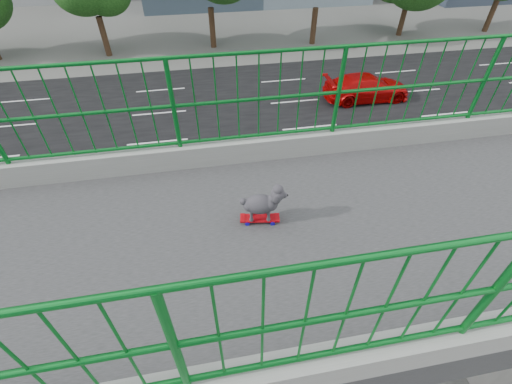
{
  "coord_description": "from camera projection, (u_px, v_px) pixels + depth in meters",
  "views": [
    {
      "loc": [
        2.32,
        2.3,
        9.76
      ],
      "look_at": [
        -0.74,
        2.85,
        6.97
      ],
      "focal_mm": 24.2,
      "sensor_mm": 36.0,
      "label": 1
    }
  ],
  "objects": [
    {
      "name": "poodle",
      "position": [
        262.0,
        203.0,
        3.59
      ],
      "size": [
        0.26,
        0.5,
        0.41
      ],
      "rotation": [
        0.0,
        0.0,
        -0.16
      ],
      "color": "#2B282D",
      "rests_on": "skateboard"
    },
    {
      "name": "car_3",
      "position": [
        367.0,
        87.0,
        20.47
      ],
      "size": [
        2.08,
        5.11,
        1.48
      ],
      "primitive_type": "imported",
      "rotation": [
        0.0,
        0.0,
        3.14
      ],
      "color": "#BB0707",
      "rests_on": "ground"
    },
    {
      "name": "road",
      "position": [
        158.0,
        142.0,
        17.43
      ],
      "size": [
        18.0,
        90.0,
        0.02
      ],
      "primitive_type": "cube",
      "color": "black",
      "rests_on": "ground"
    },
    {
      "name": "skateboard",
      "position": [
        260.0,
        219.0,
        3.75
      ],
      "size": [
        0.19,
        0.44,
        0.06
      ],
      "rotation": [
        0.0,
        0.0,
        -0.16
      ],
      "color": "#C2060E",
      "rests_on": "footbridge"
    },
    {
      "name": "footbridge",
      "position": [
        48.0,
        358.0,
        4.43
      ],
      "size": [
        3.0,
        24.0,
        7.0
      ],
      "color": "#2D2D2F",
      "rests_on": "ground"
    },
    {
      "name": "car_1",
      "position": [
        429.0,
        148.0,
        15.81
      ],
      "size": [
        1.55,
        4.46,
        1.47
      ],
      "primitive_type": "imported",
      "color": "silver",
      "rests_on": "ground"
    }
  ]
}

